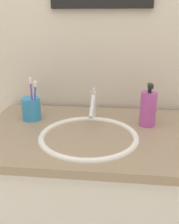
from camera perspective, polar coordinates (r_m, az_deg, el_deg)
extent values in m
cube|color=beige|center=(1.27, 2.66, 16.08)|extent=(2.14, 0.04, 2.40)
cube|color=silver|center=(1.28, 0.99, -22.90)|extent=(0.90, 0.55, 0.83)
cube|color=gray|center=(1.03, 1.13, -5.04)|extent=(0.94, 0.59, 0.03)
ellipsoid|color=white|center=(1.00, -0.19, -7.83)|extent=(0.33, 0.33, 0.09)
torus|color=white|center=(0.98, -0.19, -5.57)|extent=(0.38, 0.38, 0.02)
cylinder|color=#595B60|center=(1.01, -0.19, -9.80)|extent=(0.03, 0.03, 0.01)
cylinder|color=silver|center=(1.14, 0.93, 1.63)|extent=(0.02, 0.02, 0.12)
cylinder|color=silver|center=(1.07, 0.62, 1.41)|extent=(0.02, 0.13, 0.07)
cylinder|color=silver|center=(1.13, 1.03, 5.25)|extent=(0.01, 0.05, 0.01)
cylinder|color=#338CCC|center=(1.16, -12.96, 0.74)|extent=(0.08, 0.08, 0.10)
cylinder|color=white|center=(1.13, -12.44, 2.23)|extent=(0.02, 0.02, 0.16)
cube|color=white|center=(1.10, -12.48, 6.12)|extent=(0.02, 0.01, 0.03)
cylinder|color=blue|center=(1.11, -12.24, 2.20)|extent=(0.04, 0.03, 0.17)
cube|color=white|center=(1.08, -12.03, 6.21)|extent=(0.02, 0.02, 0.03)
cylinder|color=purple|center=(1.12, -12.79, 2.59)|extent=(0.01, 0.02, 0.18)
cube|color=white|center=(1.09, -13.17, 6.89)|extent=(0.01, 0.02, 0.02)
cylinder|color=#B24CA5|center=(1.08, 13.04, 0.65)|extent=(0.07, 0.07, 0.14)
cylinder|color=black|center=(1.06, 13.39, 4.83)|extent=(0.02, 0.02, 0.02)
cube|color=black|center=(1.04, 13.55, 5.72)|extent=(0.02, 0.04, 0.02)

